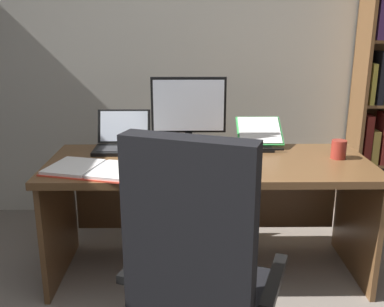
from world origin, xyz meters
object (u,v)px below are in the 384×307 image
at_px(office_chair, 198,290).
at_px(keyboard, 189,166).
at_px(open_binder, 96,169).
at_px(monitor, 189,114).
at_px(reading_stand_with_book, 260,134).
at_px(coffee_mug, 339,149).
at_px(desk, 208,186).
at_px(pen, 157,158).
at_px(notepad, 154,160).
at_px(computer_mouse, 244,164).
at_px(laptop, 122,142).

xyz_separation_m(office_chair, keyboard, (-0.03, 0.78, 0.26)).
bearing_deg(open_binder, monitor, 55.61).
bearing_deg(monitor, reading_stand_with_book, 8.50).
relative_size(open_binder, coffee_mug, 5.33).
distance_m(desk, pen, 0.37).
xyz_separation_m(open_binder, notepad, (0.30, 0.19, -0.01)).
relative_size(monitor, notepad, 2.18).
bearing_deg(reading_stand_with_book, open_binder, -152.69).
bearing_deg(monitor, office_chair, -88.46).
distance_m(monitor, open_binder, 0.69).
height_order(keyboard, reading_stand_with_book, reading_stand_with_book).
bearing_deg(computer_mouse, monitor, 128.80).
distance_m(desk, notepad, 0.38).
xyz_separation_m(computer_mouse, reading_stand_with_book, (0.15, 0.44, 0.06)).
relative_size(computer_mouse, open_binder, 0.18).
bearing_deg(office_chair, open_binder, 145.97).
distance_m(open_binder, coffee_mug, 1.39).
height_order(desk, notepad, notepad).
height_order(office_chair, reading_stand_with_book, office_chair).
xyz_separation_m(laptop, coffee_mug, (1.28, -0.21, 0.00)).
bearing_deg(pen, reading_stand_with_book, 25.15).
bearing_deg(laptop, coffee_mug, -9.16).
xyz_separation_m(office_chair, laptop, (-0.44, 1.16, 0.29)).
height_order(monitor, notepad, monitor).
bearing_deg(computer_mouse, desk, 130.83).
bearing_deg(office_chair, coffee_mug, 68.55).
xyz_separation_m(office_chair, computer_mouse, (0.27, 0.78, 0.26)).
relative_size(office_chair, coffee_mug, 10.22).
xyz_separation_m(open_binder, coffee_mug, (1.37, 0.22, 0.04)).
xyz_separation_m(monitor, computer_mouse, (0.30, -0.37, -0.21)).
distance_m(computer_mouse, pen, 0.50).
bearing_deg(open_binder, pen, 46.63).
height_order(office_chair, laptop, office_chair).
bearing_deg(pen, laptop, 134.50).
bearing_deg(keyboard, coffee_mug, 11.14).
relative_size(office_chair, notepad, 5.29).
height_order(desk, laptop, laptop).
bearing_deg(laptop, monitor, -0.77).
height_order(laptop, open_binder, laptop).
relative_size(keyboard, reading_stand_with_book, 1.47).
distance_m(computer_mouse, open_binder, 0.80).
height_order(monitor, keyboard, monitor).
bearing_deg(coffee_mug, laptop, 170.84).
relative_size(monitor, reading_stand_with_book, 1.60).
distance_m(laptop, computer_mouse, 0.81).
bearing_deg(desk, computer_mouse, -49.17).
xyz_separation_m(laptop, pen, (0.23, -0.24, -0.04)).
xyz_separation_m(office_chair, notepad, (-0.23, 0.92, 0.25)).
relative_size(desk, pen, 13.22).
distance_m(reading_stand_with_book, open_binder, 1.07).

